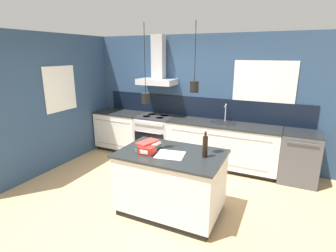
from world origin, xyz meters
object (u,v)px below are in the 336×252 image
at_px(bottle_on_island, 205,146).
at_px(book_stack, 148,146).
at_px(oven_range, 156,136).
at_px(dishwasher, 299,157).
at_px(red_supply_box, 147,150).

bearing_deg(bottle_on_island, book_stack, -174.40).
relative_size(oven_range, dishwasher, 1.00).
distance_m(dishwasher, book_stack, 2.78).
bearing_deg(dishwasher, bottle_on_island, -123.76).
bearing_deg(bottle_on_island, red_supply_box, -163.72).
relative_size(oven_range, bottle_on_island, 2.61).
height_order(bottle_on_island, book_stack, bottle_on_island).
bearing_deg(red_supply_box, book_stack, 113.55).
distance_m(oven_range, bottle_on_island, 2.52).
distance_m(dishwasher, bottle_on_island, 2.23).
relative_size(dishwasher, bottle_on_island, 2.61).
height_order(oven_range, red_supply_box, red_supply_box).
xyz_separation_m(book_stack, red_supply_box, (0.06, -0.14, -0.01)).
bearing_deg(oven_range, book_stack, -64.94).
height_order(dishwasher, book_stack, book_stack).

